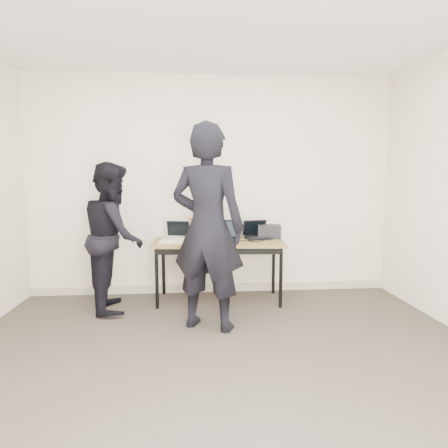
{
  "coord_description": "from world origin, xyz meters",
  "views": [
    {
      "loc": [
        -0.23,
        -2.43,
        1.43
      ],
      "look_at": [
        0.1,
        1.6,
        0.95
      ],
      "focal_mm": 30.0,
      "sensor_mm": 36.0,
      "label": 1
    }
  ],
  "objects": [
    {
      "name": "laptop_center",
      "position": [
        0.11,
        1.82,
        0.78
      ],
      "size": [
        0.37,
        0.36,
        0.25
      ],
      "rotation": [
        0.0,
        0.0,
        -0.17
      ],
      "color": "black",
      "rests_on": "desk"
    },
    {
      "name": "equipment_box",
      "position": [
        0.69,
        2.06,
        0.8
      ],
      "size": [
        0.3,
        0.26,
        0.16
      ],
      "primitive_type": "cube",
      "rotation": [
        0.0,
        0.0,
        -0.12
      ],
      "color": "black",
      "rests_on": "desk"
    },
    {
      "name": "cables",
      "position": [
        0.11,
        1.86,
        0.72
      ],
      "size": [
        1.15,
        0.41,
        0.01
      ],
      "rotation": [
        0.0,
        0.0,
        -0.07
      ],
      "color": "silver",
      "rests_on": "desk"
    },
    {
      "name": "tissue",
      "position": [
        -0.09,
        2.1,
        1.0
      ],
      "size": [
        0.13,
        0.1,
        0.08
      ],
      "primitive_type": "ellipsoid",
      "rotation": [
        0.0,
        0.0,
        -0.01
      ],
      "color": "white",
      "rests_on": "leather_satchel"
    },
    {
      "name": "person_observer",
      "position": [
        -1.11,
        1.71,
        0.81
      ],
      "size": [
        0.75,
        0.89,
        1.62
      ],
      "primitive_type": "imported",
      "rotation": [
        0.0,
        0.0,
        1.76
      ],
      "color": "black",
      "rests_on": "ground"
    },
    {
      "name": "power_brick",
      "position": [
        -0.16,
        1.7,
        0.73
      ],
      "size": [
        0.08,
        0.05,
        0.03
      ],
      "primitive_type": "cube",
      "rotation": [
        0.0,
        0.0,
        0.01
      ],
      "color": "black",
      "rests_on": "desk"
    },
    {
      "name": "laptop_beige",
      "position": [
        -0.44,
        1.83,
        0.77
      ],
      "size": [
        0.37,
        0.36,
        0.25
      ],
      "rotation": [
        0.0,
        0.0,
        -0.23
      ],
      "color": "#C1B79B",
      "rests_on": "desk"
    },
    {
      "name": "room",
      "position": [
        0.0,
        0.0,
        1.35
      ],
      "size": [
        4.6,
        4.6,
        2.8
      ],
      "color": "#403831",
      "rests_on": "ground"
    },
    {
      "name": "leather_satchel",
      "position": [
        -0.12,
        2.1,
        0.85
      ],
      "size": [
        0.38,
        0.22,
        0.25
      ],
      "rotation": [
        0.0,
        0.0,
        0.11
      ],
      "color": "#5A3417",
      "rests_on": "desk"
    },
    {
      "name": "desk",
      "position": [
        0.06,
        1.87,
        0.66
      ],
      "size": [
        1.54,
        0.74,
        0.72
      ],
      "rotation": [
        0.0,
        0.0,
        -0.06
      ],
      "color": "brown",
      "rests_on": "ground"
    },
    {
      "name": "person_typist",
      "position": [
        -0.1,
        1.08,
        0.98
      ],
      "size": [
        0.84,
        0.7,
        1.95
      ],
      "primitive_type": "imported",
      "rotation": [
        0.0,
        0.0,
        2.76
      ],
      "color": "black",
      "rests_on": "ground"
    },
    {
      "name": "baseboard",
      "position": [
        0.0,
        2.23,
        0.05
      ],
      "size": [
        4.5,
        0.03,
        0.1
      ],
      "primitive_type": "cube",
      "color": "#B9AF9A",
      "rests_on": "ground"
    },
    {
      "name": "laptop_right",
      "position": [
        0.53,
        2.03,
        0.77
      ],
      "size": [
        0.34,
        0.33,
        0.22
      ],
      "rotation": [
        0.0,
        0.0,
        0.18
      ],
      "color": "black",
      "rests_on": "desk"
    }
  ]
}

